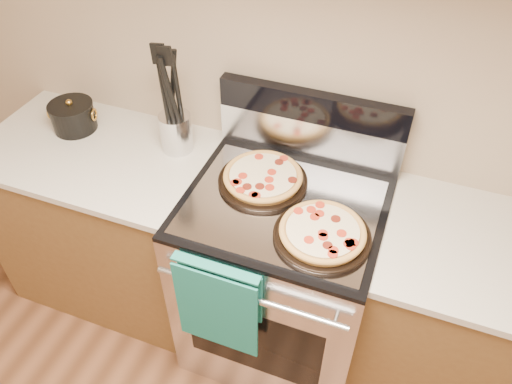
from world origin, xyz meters
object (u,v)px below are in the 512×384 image
(pepperoni_pizza_front, at_px, (322,233))
(utensil_crock, at_px, (176,132))
(pepperoni_pizza_back, at_px, (263,178))
(range_body, at_px, (281,279))
(saucepan, at_px, (73,117))

(pepperoni_pizza_front, distance_m, utensil_crock, 0.78)
(pepperoni_pizza_back, distance_m, pepperoni_pizza_front, 0.36)
(pepperoni_pizza_front, bearing_deg, utensil_crock, 157.57)
(pepperoni_pizza_back, bearing_deg, pepperoni_pizza_front, -34.19)
(range_body, xyz_separation_m, utensil_crock, (-0.54, 0.17, 0.54))
(range_body, height_order, saucepan, saucepan)
(pepperoni_pizza_back, xyz_separation_m, utensil_crock, (-0.42, 0.10, 0.04))
(pepperoni_pizza_back, xyz_separation_m, pepperoni_pizza_front, (0.29, -0.20, -0.00))
(range_body, distance_m, utensil_crock, 0.78)
(range_body, distance_m, pepperoni_pizza_back, 0.52)
(range_body, bearing_deg, utensil_crock, 162.80)
(pepperoni_pizza_back, relative_size, saucepan, 1.82)
(range_body, bearing_deg, pepperoni_pizza_back, 148.55)
(range_body, xyz_separation_m, saucepan, (-1.04, 0.13, 0.52))
(pepperoni_pizza_back, bearing_deg, range_body, -31.45)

